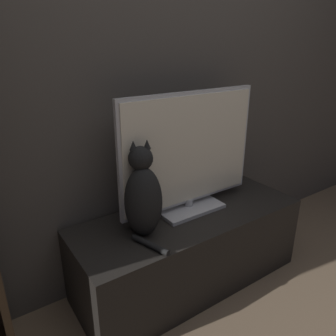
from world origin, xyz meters
name	(u,v)px	position (x,y,z in m)	size (l,w,h in m)	color
wall_back	(159,48)	(0.00, 1.22, 1.30)	(4.80, 0.05, 2.60)	#47423D
tv_stand	(189,248)	(0.00, 0.94, 0.22)	(1.31, 0.49, 0.44)	black
tv	(189,155)	(0.04, 0.99, 0.76)	(0.84, 0.22, 0.66)	#B7B7BC
cat	(143,197)	(-0.30, 0.91, 0.64)	(0.22, 0.32, 0.47)	black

